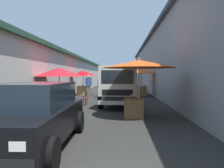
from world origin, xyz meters
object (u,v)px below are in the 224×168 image
vendor_in_shade (100,85)px  plastic_stool (86,99)px  fruit_stall_near_right (59,75)px  fruit_stall_near_left (83,77)px  vendor_by_crates (89,84)px  fruit_stall_far_left (142,73)px  parked_scooter (134,93)px  hatchback_car (32,114)px  delivery_truck (120,87)px  fruit_stall_mid_lane (138,71)px

vendor_in_shade → plastic_stool: (-3.70, 0.40, -0.60)m
fruit_stall_near_right → fruit_stall_near_left: fruit_stall_near_left is taller
vendor_by_crates → fruit_stall_far_left: bearing=-78.3°
fruit_stall_far_left → vendor_by_crates: bearing=101.7°
parked_scooter → plastic_stool: parked_scooter is taller
hatchback_car → plastic_stool: size_ratio=9.08×
fruit_stall_near_right → plastic_stool: (0.52, -1.33, -1.33)m
fruit_stall_near_left → vendor_in_shade: bearing=-146.9°
plastic_stool → fruit_stall_near_left: bearing=11.8°
delivery_truck → parked_scooter: size_ratio=2.96×
fruit_stall_near_right → vendor_by_crates: size_ratio=1.57×
hatchback_car → plastic_stool: hatchback_car is taller
delivery_truck → parked_scooter: delivery_truck is taller
fruit_stall_far_left → vendor_in_shade: size_ratio=1.75×
fruit_stall_near_left → delivery_truck: (-7.02, -3.21, -0.52)m
fruit_stall_mid_lane → vendor_by_crates: (8.29, 3.26, -0.81)m
fruit_stall_near_right → fruit_stall_far_left: fruit_stall_far_left is taller
hatchback_car → fruit_stall_mid_lane: bearing=-35.9°
fruit_stall_mid_lane → fruit_stall_far_left: fruit_stall_mid_lane is taller
fruit_stall_near_left → delivery_truck: bearing=-155.4°
fruit_stall_far_left → vendor_by_crates: fruit_stall_far_left is taller
fruit_stall_near_right → plastic_stool: bearing=-68.5°
fruit_stall_near_right → fruit_stall_far_left: bearing=-37.9°
fruit_stall_mid_lane → fruit_stall_near_left: bearing=22.2°
fruit_stall_mid_lane → vendor_by_crates: bearing=21.5°
plastic_stool → vendor_in_shade: bearing=-6.2°
delivery_truck → plastic_stool: size_ratio=11.50×
delivery_truck → parked_scooter: 3.52m
hatchback_car → vendor_by_crates: vendor_by_crates is taller
fruit_stall_near_left → delivery_truck: fruit_stall_near_left is taller
fruit_stall_near_right → fruit_stall_far_left: (6.25, -4.86, 0.19)m
fruit_stall_near_right → parked_scooter: (3.21, -4.08, -1.21)m
fruit_stall_mid_lane → fruit_stall_near_left: 10.56m
fruit_stall_mid_lane → parked_scooter: size_ratio=1.67×
vendor_in_shade → parked_scooter: (-1.01, -2.36, -0.48)m
fruit_stall_far_left → fruit_stall_near_left: bearing=82.7°
parked_scooter → vendor_in_shade: bearing=66.8°
fruit_stall_near_left → fruit_stall_far_left: fruit_stall_far_left is taller
fruit_stall_mid_lane → vendor_by_crates: fruit_stall_mid_lane is taller
delivery_truck → parked_scooter: bearing=-14.6°
delivery_truck → plastic_stool: delivery_truck is taller
fruit_stall_mid_lane → delivery_truck: size_ratio=0.56×
fruit_stall_near_right → fruit_stall_near_left: size_ratio=1.20×
parked_scooter → vendor_by_crates: bearing=57.1°
fruit_stall_far_left → plastic_stool: size_ratio=6.49×
fruit_stall_near_right → delivery_truck: (-0.14, -3.21, -0.62)m
fruit_stall_mid_lane → fruit_stall_near_right: size_ratio=1.06×
fruit_stall_near_right → hatchback_car: size_ratio=0.68×
vendor_in_shade → fruit_stall_near_left: bearing=33.1°
parked_scooter → plastic_stool: 3.85m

